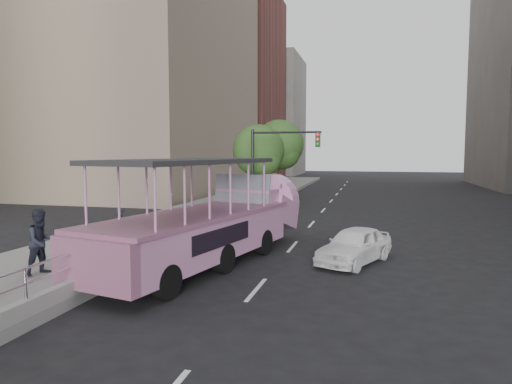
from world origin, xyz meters
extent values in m
plane|color=black|center=(0.00, 0.00, 0.00)|extent=(160.00, 160.00, 0.00)
cube|color=gray|center=(-5.75, 10.00, 0.15)|extent=(5.50, 80.00, 0.30)
cube|color=#9E9F99|center=(-3.12, 2.00, 0.48)|extent=(0.24, 30.00, 0.36)
cylinder|color=silver|center=(-3.12, -6.00, 1.01)|extent=(0.07, 0.07, 0.70)
cylinder|color=silver|center=(-3.12, -4.00, 1.01)|extent=(0.07, 0.07, 0.70)
cylinder|color=silver|center=(-3.12, -2.00, 1.01)|extent=(0.07, 0.07, 0.70)
cylinder|color=silver|center=(-3.12, 0.00, 1.01)|extent=(0.07, 0.07, 0.70)
cylinder|color=silver|center=(-3.12, 2.00, 1.01)|extent=(0.07, 0.07, 0.70)
cylinder|color=silver|center=(-3.12, 4.00, 1.01)|extent=(0.07, 0.07, 0.70)
cylinder|color=silver|center=(-3.12, 6.00, 1.01)|extent=(0.07, 0.07, 0.70)
cylinder|color=silver|center=(-3.12, 8.00, 1.01)|extent=(0.07, 0.07, 0.70)
cylinder|color=silver|center=(-3.12, 10.00, 1.01)|extent=(0.07, 0.07, 0.70)
cylinder|color=silver|center=(-3.12, 12.00, 1.01)|extent=(0.07, 0.07, 0.70)
cylinder|color=silver|center=(-3.12, 2.00, 1.01)|extent=(0.06, 22.00, 0.06)
cylinder|color=silver|center=(-3.12, 2.00, 1.34)|extent=(0.06, 22.00, 0.06)
cylinder|color=black|center=(-3.31, -2.93, 0.47)|extent=(0.56, 1.00, 0.94)
cylinder|color=black|center=(-1.07, -3.42, 0.47)|extent=(0.56, 1.00, 0.94)
cylinder|color=black|center=(-2.70, -0.07, 0.47)|extent=(0.56, 1.00, 0.94)
cylinder|color=black|center=(-0.45, -0.56, 0.47)|extent=(0.56, 1.00, 0.94)
cylinder|color=black|center=(-2.08, 2.79, 0.47)|extent=(0.56, 1.00, 0.94)
cylinder|color=black|center=(0.17, 2.30, 0.47)|extent=(0.56, 1.00, 0.94)
cube|color=#C67EB2|center=(-1.53, -0.11, 1.07)|extent=(4.37, 8.93, 1.31)
cube|color=#C67EB2|center=(-0.47, 4.80, 1.33)|extent=(2.97, 2.71, 1.63)
cylinder|color=#C67EB2|center=(-0.28, 5.66, 1.65)|extent=(2.56, 1.24, 2.46)
cube|color=#8D5270|center=(-2.47, -4.45, 1.07)|extent=(2.63, 0.91, 1.31)
cube|color=#8D5270|center=(-1.53, -0.11, 1.79)|extent=(4.56, 9.27, 0.13)
cube|color=#262628|center=(-1.62, -0.52, 3.55)|extent=(4.17, 7.33, 0.15)
cube|color=#9FACBC|center=(-0.85, 3.01, 2.43)|extent=(2.40, 0.72, 1.10)
cube|color=#C67EB2|center=(-0.75, 3.47, 2.11)|extent=(2.47, 1.51, 0.52)
imported|color=white|center=(3.54, 1.83, 0.63)|extent=(2.85, 3.97, 1.26)
imported|color=#242735|center=(-4.58, 0.35, 1.07)|extent=(0.63, 0.67, 1.54)
imported|color=#242735|center=(-5.17, -3.00, 1.25)|extent=(0.99, 1.12, 1.91)
cylinder|color=black|center=(-3.00, 7.85, 1.11)|extent=(0.07, 0.07, 2.21)
cube|color=navy|center=(-3.00, 7.85, 2.04)|extent=(0.06, 0.55, 0.80)
cube|color=white|center=(-2.97, 7.85, 2.04)|extent=(0.04, 0.35, 0.49)
cylinder|color=black|center=(-2.90, 12.50, 2.60)|extent=(0.18, 0.18, 5.20)
cylinder|color=black|center=(-0.90, 12.50, 5.00)|extent=(4.20, 0.12, 0.12)
cube|color=black|center=(1.00, 12.50, 4.55)|extent=(0.28, 0.22, 0.85)
sphere|color=red|center=(1.00, 12.37, 4.85)|extent=(0.16, 0.16, 0.16)
cylinder|color=#3B2C1A|center=(-3.40, 16.00, 1.54)|extent=(0.22, 0.22, 3.08)
sphere|color=#315622|center=(-3.40, 16.00, 3.96)|extent=(3.52, 3.52, 3.52)
sphere|color=#315622|center=(-3.00, 15.70, 3.41)|extent=(2.42, 2.42, 2.42)
cylinder|color=#3B2C1A|center=(-3.20, 22.00, 1.74)|extent=(0.22, 0.22, 3.47)
sphere|color=#315622|center=(-3.20, 22.00, 4.46)|extent=(3.97, 3.97, 3.97)
sphere|color=#315622|center=(-2.80, 21.70, 3.84)|extent=(2.73, 2.73, 2.73)
cube|color=brown|center=(-18.00, 48.00, 13.00)|extent=(18.00, 16.00, 26.00)
cube|color=gray|center=(-16.00, 64.00, 10.00)|extent=(16.00, 14.00, 20.00)
camera|label=1|loc=(4.07, -14.09, 3.84)|focal=32.00mm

